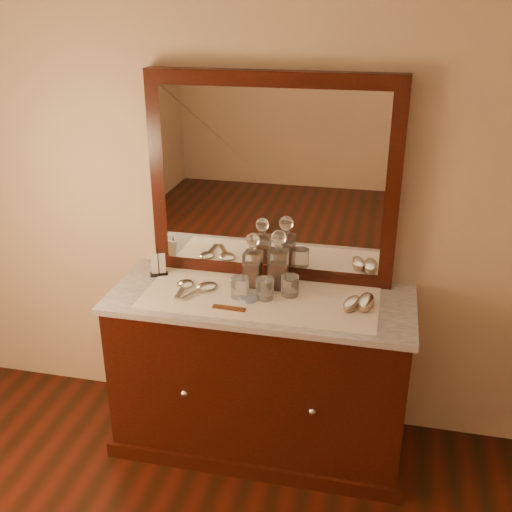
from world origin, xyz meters
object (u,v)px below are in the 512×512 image
napkin_rack (158,265)px  brush_far (366,302)px  mirror_frame (272,180)px  brush_near (351,304)px  dresser_cabinet (260,374)px  hand_mirror_inner (204,288)px  decanter_right (278,266)px  decanter_left (253,266)px  comb (229,308)px  pin_dish (249,298)px  hand_mirror_outer (184,286)px

napkin_rack → brush_far: 1.05m
mirror_frame → brush_near: mirror_frame is taller
dresser_cabinet → hand_mirror_inner: 0.53m
dresser_cabinet → brush_far: size_ratio=8.65×
decanter_right → napkin_rack: bearing=178.8°
decanter_left → decanter_right: (0.12, 0.01, 0.01)m
brush_near → brush_far: brush_far is taller
dresser_cabinet → comb: bearing=-124.9°
napkin_rack → decanter_left: size_ratio=0.49×
decanter_left → brush_far: decanter_left is taller
decanter_left → decanter_right: bearing=3.3°
dresser_cabinet → pin_dish: pin_dish is taller
pin_dish → brush_near: (0.47, 0.03, 0.01)m
decanter_right → brush_near: bearing=-19.8°
decanter_right → hand_mirror_outer: size_ratio=1.40×
mirror_frame → pin_dish: (-0.04, -0.30, -0.49)m
dresser_cabinet → hand_mirror_outer: hand_mirror_outer is taller
pin_dish → brush_far: brush_far is taller
decanter_left → napkin_rack: bearing=177.6°
napkin_rack → dresser_cabinet: bearing=-12.1°
mirror_frame → hand_mirror_outer: 0.66m
dresser_cabinet → pin_dish: bearing=-129.4°
napkin_rack → hand_mirror_outer: 0.21m
hand_mirror_outer → hand_mirror_inner: hand_mirror_inner is taller
napkin_rack → hand_mirror_outer: napkin_rack is taller
napkin_rack → brush_near: 0.99m
napkin_rack → hand_mirror_inner: size_ratio=0.59×
comb → hand_mirror_inner: hand_mirror_inner is taller
napkin_rack → hand_mirror_outer: size_ratio=0.63×
hand_mirror_outer → decanter_right: bearing=12.8°
mirror_frame → hand_mirror_outer: bearing=-147.8°
brush_near → napkin_rack: bearing=171.7°
mirror_frame → hand_mirror_outer: size_ratio=5.68×
mirror_frame → brush_far: mirror_frame is taller
brush_near → brush_far: 0.07m
mirror_frame → napkin_rack: bearing=-167.2°
hand_mirror_inner → pin_dish: bearing=-12.7°
napkin_rack → decanter_left: bearing=-2.4°
napkin_rack → pin_dish: bearing=-18.5°
hand_mirror_outer → mirror_frame: bearing=32.2°
decanter_left → hand_mirror_inner: size_ratio=1.20×
brush_near → hand_mirror_outer: (-0.81, 0.03, -0.01)m
comb → hand_mirror_inner: size_ratio=0.67×
dresser_cabinet → hand_mirror_inner: bearing=179.8°
decanter_left → decanter_right: 0.12m
mirror_frame → napkin_rack: size_ratio=8.96×
brush_near → hand_mirror_outer: brush_near is taller
pin_dish → hand_mirror_outer: size_ratio=0.39×
decanter_right → hand_mirror_inner: (-0.34, -0.10, -0.10)m
napkin_rack → decanter_right: bearing=-1.2°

